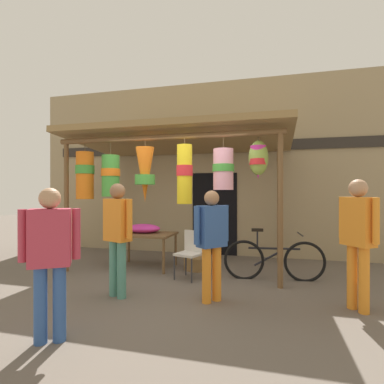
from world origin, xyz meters
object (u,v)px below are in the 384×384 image
passerby_at_right (212,236)px  folding_chair (191,250)px  customer_foreground (118,230)px  display_table (145,237)px  parked_bicycle (274,260)px  vendor_in_orange (50,252)px  flower_heap_on_table (144,228)px  wicker_basket_by_table (198,263)px  shopper_by_bananas (358,233)px

passerby_at_right → folding_chair: bearing=119.1°
customer_foreground → folding_chair: bearing=57.9°
display_table → folding_chair: size_ratio=1.41×
folding_chair → parked_bicycle: size_ratio=0.48×
customer_foreground → display_table: bearing=100.7°
folding_chair → vendor_in_orange: (-0.78, -2.66, 0.43)m
display_table → parked_bicycle: (2.54, -0.22, -0.28)m
flower_heap_on_table → passerby_at_right: passerby_at_right is taller
flower_heap_on_table → vendor_in_orange: bearing=-83.3°
passerby_at_right → flower_heap_on_table: bearing=137.2°
parked_bicycle → folding_chair: bearing=-169.5°
customer_foreground → passerby_at_right: customer_foreground is taller
display_table → flower_heap_on_table: size_ratio=1.66×
flower_heap_on_table → vendor_in_orange: 3.24m
wicker_basket_by_table → customer_foreground: size_ratio=0.33×
display_table → wicker_basket_by_table: display_table is taller
vendor_in_orange → parked_bicycle: bearing=52.9°
wicker_basket_by_table → parked_bicycle: bearing=-14.3°
flower_heap_on_table → vendor_in_orange: size_ratio=0.45×
display_table → wicker_basket_by_table: bearing=8.0°
display_table → customer_foreground: 1.80m
folding_chair → customer_foreground: 1.55m
flower_heap_on_table → folding_chair: bearing=-25.5°
display_table → shopper_by_bananas: bearing=-21.1°
display_table → parked_bicycle: parked_bicycle is taller
folding_chair → shopper_by_bananas: size_ratio=0.49×
customer_foreground → shopper_by_bananas: (3.28, 0.34, 0.03)m
display_table → customer_foreground: size_ratio=0.71×
parked_bicycle → display_table: bearing=174.9°
folding_chair → display_table: bearing=156.2°
parked_bicycle → customer_foreground: size_ratio=1.04×
folding_chair → customer_foreground: bearing=-122.1°
flower_heap_on_table → passerby_at_right: bearing=-42.8°
wicker_basket_by_table → shopper_by_bananas: shopper_by_bananas is taller
parked_bicycle → customer_foreground: 2.75m
flower_heap_on_table → wicker_basket_by_table: size_ratio=1.28×
customer_foreground → passerby_at_right: bearing=7.2°
wicker_basket_by_table → vendor_in_orange: bearing=-102.6°
wicker_basket_by_table → shopper_by_bananas: 3.10m
customer_foreground → parked_bicycle: bearing=34.3°
display_table → passerby_at_right: (1.70, -1.56, 0.29)m
parked_bicycle → vendor_in_orange: 3.71m
display_table → shopper_by_bananas: size_ratio=0.69×
display_table → wicker_basket_by_table: size_ratio=2.13×
folding_chair → vendor_in_orange: bearing=-106.3°
vendor_in_orange → passerby_at_right: vendor_in_orange is taller
flower_heap_on_table → passerby_at_right: 2.39m
display_table → customer_foreground: (0.33, -1.73, 0.36)m
customer_foreground → shopper_by_bananas: bearing=5.9°
display_table → customer_foreground: bearing=-79.3°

